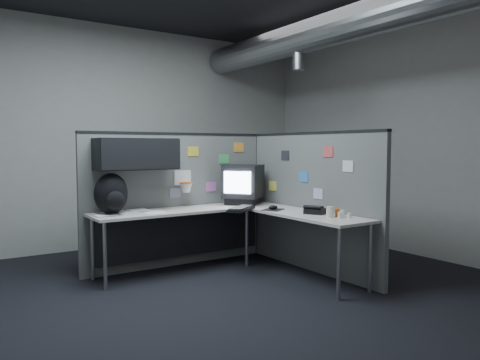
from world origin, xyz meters
TOP-DOWN VIEW (x-y plane):
  - room at (0.56, 0.00)m, footprint 5.62×5.62m
  - partition_back at (-0.25, 1.23)m, footprint 2.44×0.42m
  - partition_right at (1.10, 0.22)m, footprint 0.07×2.23m
  - desk at (0.15, 0.70)m, footprint 2.31×2.11m
  - monitor at (0.68, 1.01)m, footprint 0.61×0.61m
  - keyboard at (0.32, 0.52)m, footprint 0.49×0.41m
  - mouse at (0.65, 0.36)m, footprint 0.31×0.29m
  - phone at (0.84, -0.14)m, footprint 0.27×0.27m
  - bottles at (0.88, -0.49)m, footprint 0.14×0.19m
  - cup at (0.80, -0.42)m, footprint 0.10×0.10m
  - papers at (-0.79, 1.06)m, footprint 0.76×0.54m
  - backpack at (-1.01, 1.03)m, footprint 0.43×0.42m

SIDE VIEW (x-z plane):
  - desk at x=0.15m, z-range 0.25..0.98m
  - papers at x=-0.79m, z-range 0.73..0.74m
  - mouse at x=0.65m, z-range 0.72..0.78m
  - keyboard at x=0.32m, z-range 0.73..0.77m
  - bottles at x=0.88m, z-range 0.72..0.81m
  - phone at x=0.84m, z-range 0.72..0.82m
  - cup at x=0.80m, z-range 0.73..0.84m
  - partition_right at x=1.10m, z-range 0.00..1.63m
  - backpack at x=-1.01m, z-range 0.72..1.17m
  - monitor at x=0.68m, z-range 0.74..1.24m
  - partition_back at x=-0.25m, z-range 0.18..1.81m
  - room at x=0.56m, z-range 0.49..3.71m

